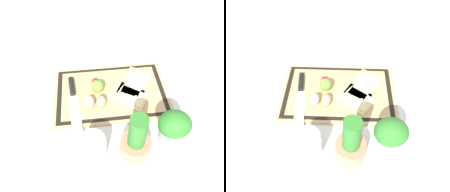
{
  "view_description": "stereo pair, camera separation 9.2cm",
  "coord_description": "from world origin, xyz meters",
  "views": [
    {
      "loc": [
        0.07,
        0.63,
        0.75
      ],
      "look_at": [
        0.0,
        0.04,
        0.03
      ],
      "focal_mm": 35.0,
      "sensor_mm": 36.0,
      "label": 1
    },
    {
      "loc": [
        -0.02,
        0.63,
        0.75
      ],
      "look_at": [
        0.0,
        0.04,
        0.03
      ],
      "focal_mm": 35.0,
      "sensor_mm": 36.0,
      "label": 2
    }
  ],
  "objects": [
    {
      "name": "knife",
      "position": [
        0.17,
        0.01,
        0.02
      ],
      "size": [
        0.06,
        0.32,
        0.02
      ],
      "color": "silver",
      "rests_on": "cutting_board"
    },
    {
      "name": "lime",
      "position": [
        0.06,
        -0.01,
        0.04
      ],
      "size": [
        0.05,
        0.05,
        0.05
      ],
      "primitive_type": "sphere",
      "color": "#70A838",
      "rests_on": "cutting_board"
    },
    {
      "name": "cherry_tomato_red",
      "position": [
        0.07,
        -0.06,
        0.03
      ],
      "size": [
        0.03,
        0.03,
        0.03
      ],
      "primitive_type": "sphere",
      "color": "red",
      "rests_on": "cutting_board"
    },
    {
      "name": "egg_pink",
      "position": [
        0.1,
        0.06,
        0.04
      ],
      "size": [
        0.04,
        0.06,
        0.04
      ],
      "primitive_type": "ellipsoid",
      "color": "beige",
      "rests_on": "cutting_board"
    },
    {
      "name": "pizza_slice_near",
      "position": [
        -0.11,
        -0.03,
        0.02
      ],
      "size": [
        0.19,
        0.21,
        0.02
      ],
      "color": "#DBBC7F",
      "rests_on": "cutting_board"
    },
    {
      "name": "sauce_jar",
      "position": [
        0.09,
        0.28,
        0.04
      ],
      "size": [
        0.09,
        0.09,
        0.1
      ],
      "color": "silver",
      "rests_on": "ground_plane"
    },
    {
      "name": "cutting_board",
      "position": [
        0.0,
        0.0,
        0.01
      ],
      "size": [
        0.5,
        0.33,
        0.02
      ],
      "color": "tan",
      "rests_on": "ground_plane"
    },
    {
      "name": "pizza_slice_far",
      "position": [
        -0.08,
        0.04,
        0.02
      ],
      "size": [
        0.19,
        0.18,
        0.02
      ],
      "color": "#DBBC7F",
      "rests_on": "cutting_board"
    },
    {
      "name": "herb_pot",
      "position": [
        -0.05,
        0.29,
        0.07
      ],
      "size": [
        0.11,
        0.11,
        0.21
      ],
      "color": "#AD7A5B",
      "rests_on": "ground_plane"
    },
    {
      "name": "herb_glass",
      "position": [
        -0.18,
        0.27,
        0.11
      ],
      "size": [
        0.11,
        0.1,
        0.19
      ],
      "color": "silver",
      "rests_on": "ground_plane"
    },
    {
      "name": "ground_plane",
      "position": [
        0.0,
        0.0,
        0.0
      ],
      "size": [
        6.0,
        6.0,
        0.0
      ],
      "primitive_type": "plane",
      "color": "silver"
    },
    {
      "name": "egg_brown",
      "position": [
        0.05,
        0.07,
        0.04
      ],
      "size": [
        0.04,
        0.06,
        0.04
      ],
      "primitive_type": "ellipsoid",
      "color": "tan",
      "rests_on": "cutting_board"
    }
  ]
}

